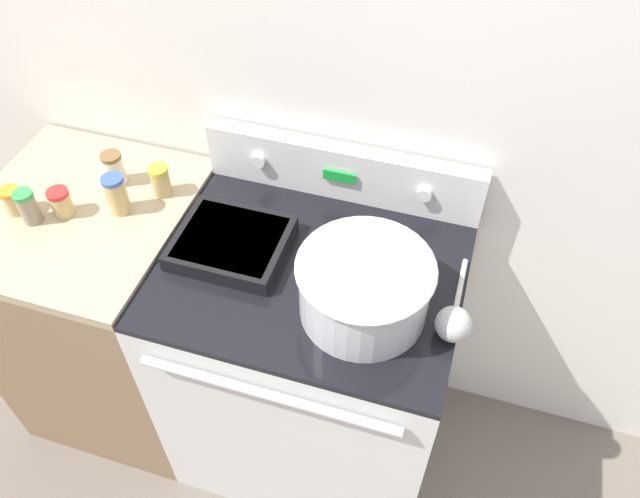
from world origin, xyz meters
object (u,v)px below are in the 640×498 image
Objects in this scene: spice_jar_yellow_cap at (160,180)px; spice_jar_brown_cap at (114,168)px; ladle at (454,322)px; spice_jar_red_cap at (61,202)px; spice_jar_blue_cap at (117,194)px; spice_jar_orange_cap at (13,200)px; casserole_dish at (231,242)px; spice_jar_green_cap at (28,207)px; mixing_bowl at (364,286)px.

spice_jar_brown_cap is at bearing 178.32° from spice_jar_yellow_cap.
ladle is at bearing -12.94° from spice_jar_brown_cap.
spice_jar_brown_cap reaches higher than spice_jar_red_cap.
spice_jar_yellow_cap is 0.79× the size of spice_jar_blue_cap.
spice_jar_blue_cap is at bearing 17.69° from spice_jar_orange_cap.
spice_jar_blue_cap is (-0.34, 0.03, 0.04)m from casserole_dish.
casserole_dish is 0.55m from spice_jar_green_cap.
spice_jar_green_cap is at bearing -123.97° from spice_jar_brown_cap.
spice_jar_yellow_cap is at bearing 35.04° from spice_jar_red_cap.
spice_jar_brown_cap is 0.17m from spice_jar_red_cap.
spice_jar_brown_cap is 1.28× the size of spice_jar_orange_cap.
spice_jar_yellow_cap reaches higher than casserole_dish.
spice_jar_blue_cap is (-0.93, 0.13, 0.03)m from ladle.
spice_jar_brown_cap is 1.23× the size of spice_jar_red_cap.
mixing_bowl is 1.16× the size of ladle.
spice_jar_orange_cap is (-0.13, -0.03, -0.00)m from spice_jar_red_cap.
spice_jar_green_cap is 1.29× the size of spice_jar_orange_cap.
spice_jar_brown_cap is 0.25m from spice_jar_green_cap.
spice_jar_green_cap is (-0.28, -0.20, 0.00)m from spice_jar_yellow_cap.
casserole_dish is 3.68× the size of spice_jar_orange_cap.
spice_jar_yellow_cap is at bearing 153.34° from casserole_dish.
spice_jar_yellow_cap is 0.92× the size of spice_jar_green_cap.
casserole_dish is at bearing 7.27° from spice_jar_green_cap.
spice_jar_green_cap is (-1.13, 0.02, 0.02)m from ladle.
spice_jar_brown_cap is at bearing 123.65° from spice_jar_blue_cap.
spice_jar_yellow_cap is at bearing 51.39° from spice_jar_blue_cap.
spice_jar_yellow_cap is at bearing 165.22° from ladle.
spice_jar_orange_cap is at bearing 164.38° from spice_jar_green_cap.
casserole_dish is at bearing 4.84° from spice_jar_orange_cap.
spice_jar_green_cap is at bearing -144.64° from spice_jar_yellow_cap.
spice_jar_brown_cap is (-0.15, 0.00, 0.00)m from spice_jar_yellow_cap.
spice_jar_blue_cap is at bearing 174.21° from casserole_dish.
spice_jar_yellow_cap is 0.93× the size of spice_jar_brown_cap.
spice_jar_green_cap reaches higher than spice_jar_red_cap.
spice_jar_yellow_cap is 0.13m from spice_jar_blue_cap.
spice_jar_brown_cap is 0.28m from spice_jar_orange_cap.
spice_jar_green_cap is (-0.55, -0.07, 0.04)m from casserole_dish.
spice_jar_blue_cap is 1.46× the size of spice_jar_red_cap.
spice_jar_brown_cap is 0.99× the size of spice_jar_green_cap.
casserole_dish is 3.54× the size of spice_jar_red_cap.
spice_jar_yellow_cap is at bearing -1.68° from spice_jar_brown_cap.
spice_jar_orange_cap is at bearing -175.16° from casserole_dish.
mixing_bowl is 0.39m from casserole_dish.
spice_jar_brown_cap is at bearing 65.10° from spice_jar_red_cap.
mixing_bowl reaches higher than casserole_dish.
mixing_bowl is 1.13× the size of casserole_dish.
spice_jar_blue_cap is at bearing 172.20° from ladle.
casserole_dish is (-0.37, 0.09, -0.06)m from mixing_bowl.
spice_jar_yellow_cap is 0.15m from spice_jar_brown_cap.
mixing_bowl is at bearing 179.30° from ladle.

